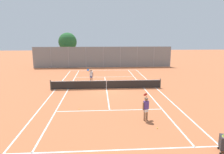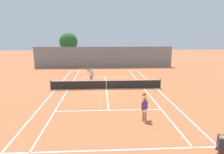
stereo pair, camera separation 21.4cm
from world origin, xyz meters
The scene contains 9 objects.
ground_plane centered at (0.00, 0.00, 0.00)m, with size 120.00×120.00×0.00m, color #BC663D.
court_line_markings centered at (0.00, 0.00, 0.00)m, with size 11.10×23.90×0.01m.
tennis_net centered at (0.00, 0.00, 0.51)m, with size 12.00×0.10×1.07m.
player_near_side centered at (2.35, -8.40, 0.93)m, with size 0.48×0.87×1.77m.
player_far_left centered at (-1.75, 3.14, 0.93)m, with size 0.77×0.71×1.77m.
loose_tennis_ball_0 centered at (2.80, -9.69, 0.03)m, with size 0.07×0.07×0.07m, color #D1DB33.
loose_tennis_ball_1 centered at (-2.38, -6.02, 0.03)m, with size 0.07×0.07×0.07m, color #D1DB33.
back_fence centered at (0.00, 15.07, 1.88)m, with size 24.95×0.08×3.76m.
tree_behind_left centered at (-6.73, 18.40, 4.41)m, with size 3.49×3.49×6.28m.
Camera 1 is at (-0.77, -20.98, 5.66)m, focal length 32.00 mm.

